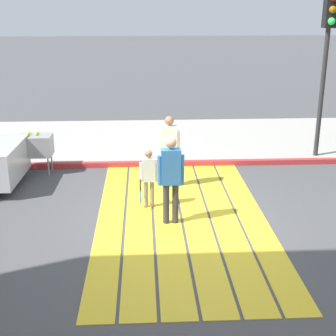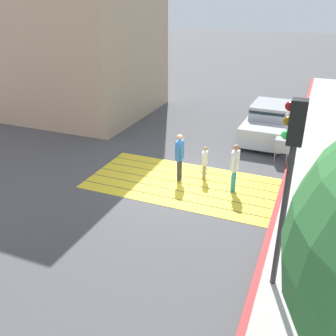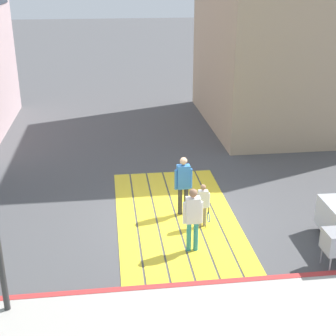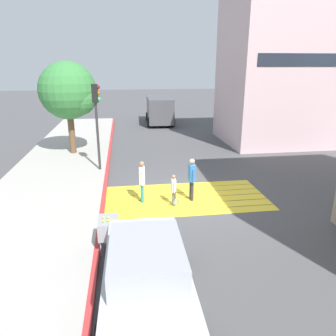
# 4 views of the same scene
# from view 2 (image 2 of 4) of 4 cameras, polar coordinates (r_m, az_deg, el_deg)

# --- Properties ---
(ground_plane) EXTENTS (120.00, 120.00, 0.00)m
(ground_plane) POSITION_cam_2_polar(r_m,az_deg,el_deg) (12.79, 2.13, -2.39)
(ground_plane) COLOR #4C4C4F
(crosswalk_stripes) EXTENTS (6.40, 3.25, 0.01)m
(crosswalk_stripes) POSITION_cam_2_polar(r_m,az_deg,el_deg) (12.78, 2.13, -2.36)
(crosswalk_stripes) COLOR yellow
(crosswalk_stripes) RESTS_ON ground
(curb_painted) EXTENTS (0.16, 40.00, 0.13)m
(curb_painted) POSITION_cam_2_polar(r_m,az_deg,el_deg) (12.17, 16.67, -4.71)
(curb_painted) COLOR #BC3333
(curb_painted) RESTS_ON ground
(building_far_south) EXTENTS (8.00, 7.04, 9.89)m
(building_far_south) POSITION_cam_2_polar(r_m,az_deg,el_deg) (20.91, -15.01, 21.72)
(building_far_south) COLOR tan
(building_far_south) RESTS_ON ground
(car_parked_near_curb) EXTENTS (2.06, 4.34, 1.57)m
(car_parked_near_curb) POSITION_cam_2_polar(r_m,az_deg,el_deg) (17.23, 15.21, 6.78)
(car_parked_near_curb) COLOR silver
(car_parked_near_curb) RESTS_ON ground
(traffic_light_corner) EXTENTS (0.39, 0.28, 4.24)m
(traffic_light_corner) POSITION_cam_2_polar(r_m,az_deg,el_deg) (7.36, 18.21, 0.88)
(traffic_light_corner) COLOR #2D2D2D
(traffic_light_corner) RESTS_ON ground
(tennis_ball_cart) EXTENTS (0.56, 0.80, 1.02)m
(tennis_ball_cart) POSITION_cam_2_polar(r_m,az_deg,el_deg) (14.97, 17.25, 3.60)
(tennis_ball_cart) COLOR #99999E
(tennis_ball_cart) RESTS_ON ground
(pedestrian_adult_lead) EXTENTS (0.22, 0.48, 1.65)m
(pedestrian_adult_lead) POSITION_cam_2_polar(r_m,az_deg,el_deg) (12.07, 10.21, 0.52)
(pedestrian_adult_lead) COLOR teal
(pedestrian_adult_lead) RESTS_ON ground
(pedestrian_adult_trailing) EXTENTS (0.24, 0.50, 1.69)m
(pedestrian_adult_trailing) POSITION_cam_2_polar(r_m,az_deg,el_deg) (12.61, 1.79, 2.16)
(pedestrian_adult_trailing) COLOR #333338
(pedestrian_adult_trailing) RESTS_ON ground
(pedestrian_child_with_racket) EXTENTS (0.28, 0.38, 1.22)m
(pedestrian_child_with_racket) POSITION_cam_2_polar(r_m,az_deg,el_deg) (12.86, 5.65, 1.04)
(pedestrian_child_with_racket) COLOR gray
(pedestrian_child_with_racket) RESTS_ON ground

